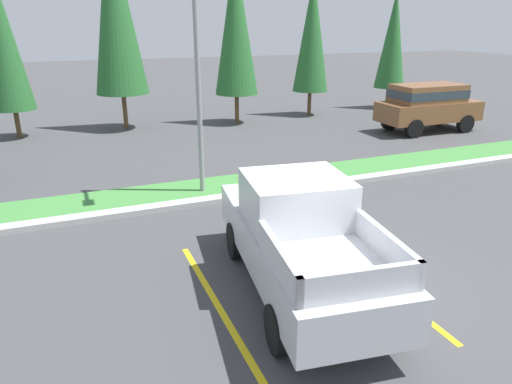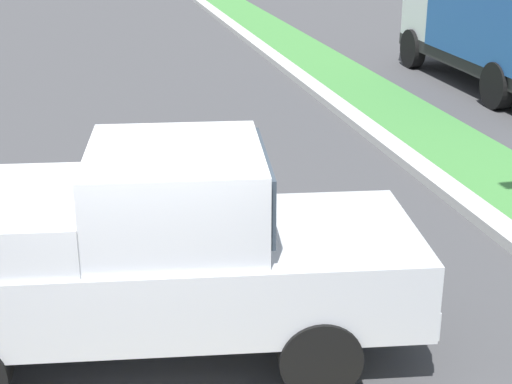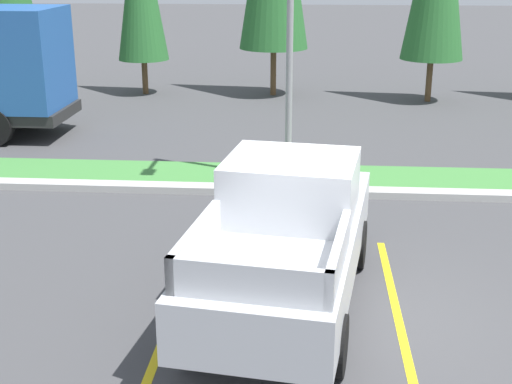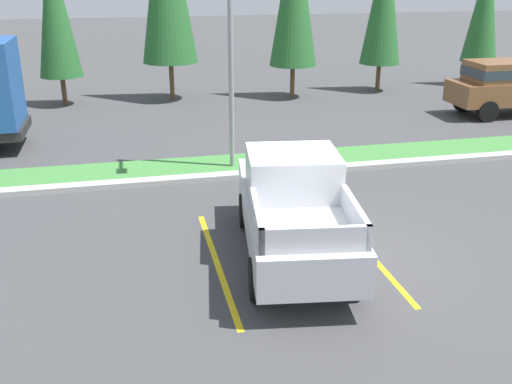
{
  "view_description": "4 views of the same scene",
  "coord_description": "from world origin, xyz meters",
  "px_view_note": "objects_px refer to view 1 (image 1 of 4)",
  "views": [
    {
      "loc": [
        -4.24,
        -6.59,
        4.66
      ],
      "look_at": [
        -0.51,
        2.54,
        1.09
      ],
      "focal_mm": 32.97,
      "sensor_mm": 36.0,
      "label": 1
    },
    {
      "loc": [
        6.16,
        -0.4,
        4.25
      ],
      "look_at": [
        -1.3,
        1.35,
        1.34
      ],
      "focal_mm": 54.71,
      "sensor_mm": 36.0,
      "label": 2
    },
    {
      "loc": [
        -0.38,
        -8.88,
        4.77
      ],
      "look_at": [
        -1.21,
        1.92,
        1.08
      ],
      "focal_mm": 49.76,
      "sensor_mm": 36.0,
      "label": 3
    },
    {
      "loc": [
        -3.74,
        -10.24,
        5.52
      ],
      "look_at": [
        -1.18,
        1.12,
        1.06
      ],
      "focal_mm": 41.75,
      "sensor_mm": 36.0,
      "label": 4
    }
  ],
  "objects_px": {
    "cypress_tree_far_right": "(393,39)",
    "street_light": "(198,44)",
    "pickup_truck_main": "(299,237)",
    "cypress_tree_right_inner": "(236,24)",
    "cypress_tree_left_inner": "(3,42)",
    "cypress_tree_rightmost": "(312,33)",
    "cypress_tree_center": "(115,6)",
    "suv_distant": "(428,104)"
  },
  "relations": [
    {
      "from": "cypress_tree_far_right",
      "to": "street_light",
      "type": "bearing_deg",
      "value": -144.27
    },
    {
      "from": "pickup_truck_main",
      "to": "cypress_tree_far_right",
      "type": "relative_size",
      "value": 0.85
    },
    {
      "from": "street_light",
      "to": "cypress_tree_right_inner",
      "type": "height_order",
      "value": "cypress_tree_right_inner"
    },
    {
      "from": "pickup_truck_main",
      "to": "cypress_tree_left_inner",
      "type": "xyz_separation_m",
      "value": [
        -5.51,
        15.37,
        2.89
      ]
    },
    {
      "from": "cypress_tree_left_inner",
      "to": "cypress_tree_rightmost",
      "type": "height_order",
      "value": "cypress_tree_rightmost"
    },
    {
      "from": "cypress_tree_rightmost",
      "to": "cypress_tree_far_right",
      "type": "xyz_separation_m",
      "value": [
        5.19,
        0.22,
        -0.35
      ]
    },
    {
      "from": "street_light",
      "to": "cypress_tree_center",
      "type": "relative_size",
      "value": 0.8
    },
    {
      "from": "cypress_tree_right_inner",
      "to": "cypress_tree_rightmost",
      "type": "xyz_separation_m",
      "value": [
        4.29,
        0.54,
        -0.47
      ]
    },
    {
      "from": "cypress_tree_far_right",
      "to": "cypress_tree_rightmost",
      "type": "bearing_deg",
      "value": -177.6
    },
    {
      "from": "cypress_tree_rightmost",
      "to": "cypress_tree_far_right",
      "type": "bearing_deg",
      "value": 2.4
    },
    {
      "from": "street_light",
      "to": "cypress_tree_far_right",
      "type": "height_order",
      "value": "street_light"
    },
    {
      "from": "street_light",
      "to": "cypress_tree_right_inner",
      "type": "distance_m",
      "value": 10.21
    },
    {
      "from": "cypress_tree_right_inner",
      "to": "cypress_tree_rightmost",
      "type": "distance_m",
      "value": 4.35
    },
    {
      "from": "suv_distant",
      "to": "cypress_tree_left_inner",
      "type": "bearing_deg",
      "value": 161.68
    },
    {
      "from": "street_light",
      "to": "pickup_truck_main",
      "type": "bearing_deg",
      "value": -88.2
    },
    {
      "from": "street_light",
      "to": "cypress_tree_left_inner",
      "type": "relative_size",
      "value": 1.07
    },
    {
      "from": "street_light",
      "to": "cypress_tree_rightmost",
      "type": "bearing_deg",
      "value": 48.37
    },
    {
      "from": "cypress_tree_center",
      "to": "cypress_tree_far_right",
      "type": "distance_m",
      "value": 14.78
    },
    {
      "from": "cypress_tree_center",
      "to": "cypress_tree_left_inner",
      "type": "bearing_deg",
      "value": -178.39
    },
    {
      "from": "cypress_tree_right_inner",
      "to": "cypress_tree_far_right",
      "type": "bearing_deg",
      "value": 4.57
    },
    {
      "from": "cypress_tree_rightmost",
      "to": "suv_distant",
      "type": "bearing_deg",
      "value": -62.13
    },
    {
      "from": "cypress_tree_far_right",
      "to": "cypress_tree_center",
      "type": "bearing_deg",
      "value": -179.79
    },
    {
      "from": "cypress_tree_right_inner",
      "to": "cypress_tree_far_right",
      "type": "height_order",
      "value": "cypress_tree_right_inner"
    },
    {
      "from": "cypress_tree_left_inner",
      "to": "cypress_tree_rightmost",
      "type": "bearing_deg",
      "value": -0.15
    },
    {
      "from": "suv_distant",
      "to": "cypress_tree_center",
      "type": "bearing_deg",
      "value": 155.26
    },
    {
      "from": "cypress_tree_rightmost",
      "to": "cypress_tree_far_right",
      "type": "distance_m",
      "value": 5.21
    },
    {
      "from": "cypress_tree_left_inner",
      "to": "cypress_tree_right_inner",
      "type": "height_order",
      "value": "cypress_tree_right_inner"
    },
    {
      "from": "pickup_truck_main",
      "to": "suv_distant",
      "type": "xyz_separation_m",
      "value": [
        11.44,
        9.75,
        0.2
      ]
    },
    {
      "from": "suv_distant",
      "to": "cypress_tree_rightmost",
      "type": "height_order",
      "value": "cypress_tree_rightmost"
    },
    {
      "from": "pickup_truck_main",
      "to": "suv_distant",
      "type": "bearing_deg",
      "value": 40.45
    },
    {
      "from": "pickup_truck_main",
      "to": "cypress_tree_center",
      "type": "relative_size",
      "value": 0.61
    },
    {
      "from": "street_light",
      "to": "cypress_tree_right_inner",
      "type": "bearing_deg",
      "value": 64.57
    },
    {
      "from": "pickup_truck_main",
      "to": "cypress_tree_center",
      "type": "distance_m",
      "value": 16.1
    },
    {
      "from": "suv_distant",
      "to": "cypress_tree_right_inner",
      "type": "height_order",
      "value": "cypress_tree_right_inner"
    },
    {
      "from": "cypress_tree_center",
      "to": "cypress_tree_rightmost",
      "type": "distance_m",
      "value": 9.58
    },
    {
      "from": "cypress_tree_center",
      "to": "cypress_tree_rightmost",
      "type": "bearing_deg",
      "value": -0.98
    },
    {
      "from": "cypress_tree_center",
      "to": "street_light",
      "type": "bearing_deg",
      "value": -85.15
    },
    {
      "from": "cypress_tree_right_inner",
      "to": "cypress_tree_rightmost",
      "type": "height_order",
      "value": "cypress_tree_right_inner"
    },
    {
      "from": "pickup_truck_main",
      "to": "suv_distant",
      "type": "distance_m",
      "value": 15.04
    },
    {
      "from": "suv_distant",
      "to": "street_light",
      "type": "bearing_deg",
      "value": -160.23
    },
    {
      "from": "cypress_tree_rightmost",
      "to": "cypress_tree_right_inner",
      "type": "bearing_deg",
      "value": -172.83
    },
    {
      "from": "street_light",
      "to": "cypress_tree_far_right",
      "type": "distance_m",
      "value": 17.07
    }
  ]
}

